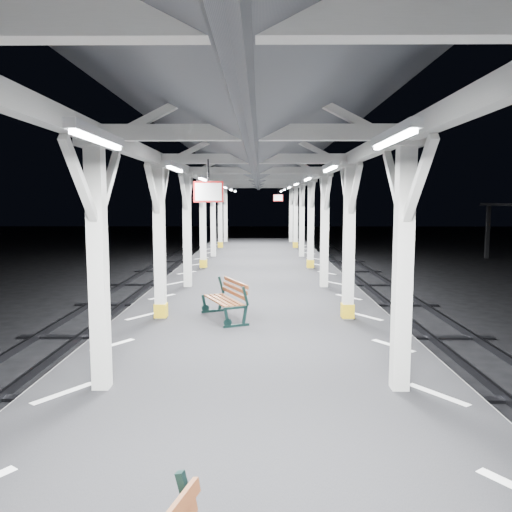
{
  "coord_description": "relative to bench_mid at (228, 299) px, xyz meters",
  "views": [
    {
      "loc": [
        0.13,
        -8.48,
        3.52
      ],
      "look_at": [
        0.03,
        3.38,
        2.2
      ],
      "focal_mm": 35.0,
      "sensor_mm": 36.0,
      "label": 1
    }
  ],
  "objects": [
    {
      "name": "ground",
      "position": [
        0.57,
        -1.99,
        -1.44
      ],
      "size": [
        120.0,
        120.0,
        0.0
      ],
      "primitive_type": "plane",
      "color": "black",
      "rests_on": "ground"
    },
    {
      "name": "bench_mid",
      "position": [
        0.0,
        0.0,
        0.0
      ],
      "size": [
        1.11,
        1.61,
        0.82
      ],
      "rotation": [
        0.0,
        0.0,
        0.42
      ],
      "color": "black",
      "rests_on": "platform"
    },
    {
      "name": "hazard_stripes_left",
      "position": [
        -1.88,
        -1.99,
        -0.43
      ],
      "size": [
        1.0,
        48.0,
        0.01
      ],
      "primitive_type": "cube",
      "color": "silver",
      "rests_on": "platform"
    },
    {
      "name": "canopy",
      "position": [
        0.57,
        -2.01,
        3.12
      ],
      "size": [
        5.4,
        49.0,
        4.65
      ],
      "color": "silver",
      "rests_on": "platform"
    },
    {
      "name": "hazard_stripes_right",
      "position": [
        3.02,
        -1.99,
        -0.43
      ],
      "size": [
        1.0,
        48.0,
        0.01
      ],
      "primitive_type": "cube",
      "color": "silver",
      "rests_on": "platform"
    },
    {
      "name": "platform",
      "position": [
        0.57,
        -1.99,
        -0.94
      ],
      "size": [
        6.0,
        50.0,
        1.0
      ],
      "primitive_type": "cube",
      "color": "black",
      "rests_on": "ground"
    }
  ]
}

